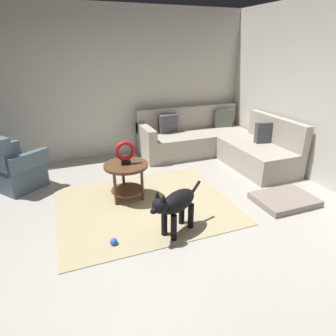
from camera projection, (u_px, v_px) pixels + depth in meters
ground_plane at (150, 241)px, 3.32m from camera, size 6.00×6.00×0.10m
wall_back at (99, 85)px, 5.31m from camera, size 6.00×0.12×2.70m
area_rug at (145, 205)px, 3.95m from camera, size 2.30×1.90×0.01m
sectional_couch at (216, 143)px, 5.59m from camera, size 2.20×2.25×0.88m
armchair at (14, 169)px, 4.32m from camera, size 0.97×1.00×0.88m
side_table at (126, 172)px, 3.96m from camera, size 0.60×0.60×0.54m
torus_sculpture at (125, 152)px, 3.85m from camera, size 0.28×0.08×0.33m
dog_bed_mat at (284, 200)px, 4.02m from camera, size 0.80×0.60×0.09m
dog at (176, 205)px, 3.23m from camera, size 0.78×0.45×0.63m
dog_toy_ball at (114, 242)px, 3.15m from camera, size 0.08×0.08×0.08m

